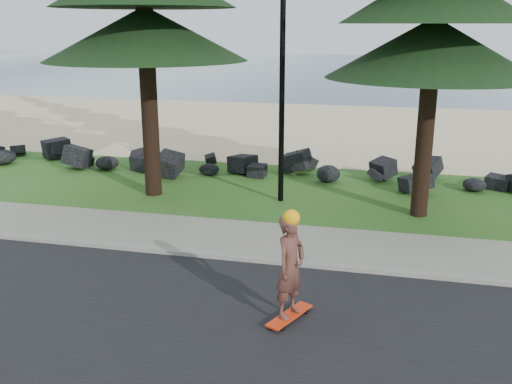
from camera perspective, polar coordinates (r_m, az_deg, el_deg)
ground at (r=12.11m, az=-0.39°, el=-5.23°), size 160.00×160.00×0.00m
road at (r=8.27m, az=-8.04°, el=-16.40°), size 160.00×7.00×0.02m
kerb at (r=11.29m, az=-1.47°, el=-6.64°), size 160.00×0.20×0.10m
sidewalk at (r=12.28m, az=-0.17°, el=-4.72°), size 160.00×2.00×0.08m
beach_sand at (r=25.96m, az=7.20°, el=6.40°), size 160.00×15.00×0.01m
ocean at (r=62.16m, az=10.98°, el=12.03°), size 160.00×58.00×0.01m
seawall_boulders at (r=17.34m, az=3.97°, el=1.45°), size 60.00×2.40×1.10m
lamp_post at (r=14.39m, az=2.68°, el=15.08°), size 0.25×0.14×8.14m
skateboarder at (r=8.77m, az=3.46°, el=-7.50°), size 0.62×0.99×1.82m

